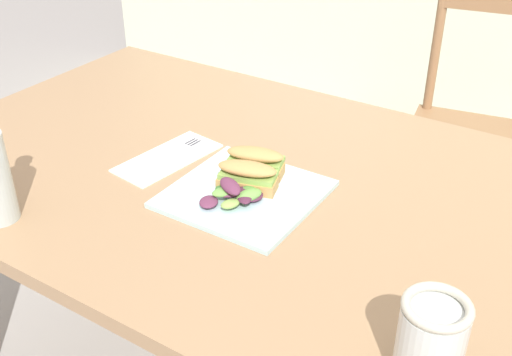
{
  "coord_description": "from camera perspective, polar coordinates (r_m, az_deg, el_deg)",
  "views": [
    {
      "loc": [
        0.61,
        -0.71,
        1.39
      ],
      "look_at": [
        0.05,
        0.16,
        0.76
      ],
      "focal_mm": 44.26,
      "sensor_mm": 36.0,
      "label": 1
    }
  ],
  "objects": [
    {
      "name": "napkin_folded",
      "position": [
        1.33,
        -7.97,
        1.82
      ],
      "size": [
        0.13,
        0.24,
        0.0
      ],
      "primitive_type": "cube",
      "rotation": [
        0.0,
        0.0,
        -0.13
      ],
      "color": "white",
      "rests_on": "dining_table"
    },
    {
      "name": "plate_lunch",
      "position": [
        1.19,
        -1.04,
        -1.45
      ],
      "size": [
        0.27,
        0.27,
        0.01
      ],
      "primitive_type": "cube",
      "color": "silver",
      "rests_on": "dining_table"
    },
    {
      "name": "chair_wooden_far",
      "position": [
        2.19,
        18.94,
        3.89
      ],
      "size": [
        0.46,
        0.46,
        0.87
      ],
      "color": "#8E6642",
      "rests_on": "ground"
    },
    {
      "name": "salad_mixed_greens",
      "position": [
        1.16,
        -1.88,
        -1.32
      ],
      "size": [
        0.11,
        0.12,
        0.04
      ],
      "color": "#3D7033",
      "rests_on": "plate_lunch"
    },
    {
      "name": "fork_on_napkin",
      "position": [
        1.34,
        -7.45,
        2.23
      ],
      "size": [
        0.04,
        0.19,
        0.0
      ],
      "color": "silver",
      "rests_on": "napkin_folded"
    },
    {
      "name": "sandwich_half_back",
      "position": [
        1.24,
        -0.07,
        1.56
      ],
      "size": [
        0.12,
        0.08,
        0.06
      ],
      "color": "tan",
      "rests_on": "plate_lunch"
    },
    {
      "name": "mason_jar_iced_tea",
      "position": [
        0.85,
        15.44,
        -14.43
      ],
      "size": [
        0.09,
        0.09,
        0.13
      ],
      "color": "#C67528",
      "rests_on": "dining_table"
    },
    {
      "name": "sandwich_half_front",
      "position": [
        1.19,
        -0.78,
        0.24
      ],
      "size": [
        0.12,
        0.08,
        0.06
      ],
      "color": "tan",
      "rests_on": "plate_lunch"
    },
    {
      "name": "dining_table",
      "position": [
        1.34,
        -1.79,
        -3.58
      ],
      "size": [
        1.4,
        0.9,
        0.74
      ],
      "color": "#997551",
      "rests_on": "ground"
    }
  ]
}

